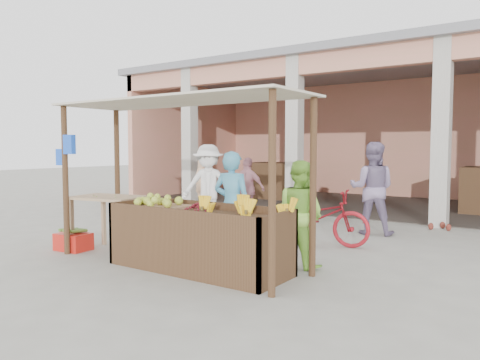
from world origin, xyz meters
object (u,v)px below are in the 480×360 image
Objects in this scene: vendor_blue at (232,202)px; motorcycle at (316,216)px; vendor_green at (300,211)px; side_table at (108,205)px; red_crate at (73,242)px; fruit_stall at (198,241)px.

motorcycle is at bearing -118.83° from vendor_blue.
side_table is at bearing 32.16° from vendor_green.
motorcycle reaches higher than red_crate.
side_table is 0.77× the size of vendor_green.
vendor_blue reaches higher than red_crate.
side_table is 2.10m from vendor_blue.
fruit_stall reaches higher than red_crate.
fruit_stall is at bearing -11.60° from side_table.
fruit_stall is 1.97m from side_table.
motorcycle reaches higher than fruit_stall.
vendor_green reaches higher than side_table.
side_table reaches higher than red_crate.
vendor_blue is at bearing 148.76° from motorcycle.
fruit_stall is 2.09× the size of side_table.
vendor_blue is 1.10× the size of vendor_green.
vendor_green is at bearing 13.17° from red_crate.
vendor_blue is (1.97, 0.72, 0.11)m from side_table.
motorcycle is at bearing 75.68° from fruit_stall.
vendor_green is (3.01, 0.95, 0.03)m from side_table.
motorcycle is at bearing -58.43° from vendor_green.
red_crate is 0.31× the size of vendor_blue.
vendor_green is (1.04, 0.22, -0.08)m from vendor_blue.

